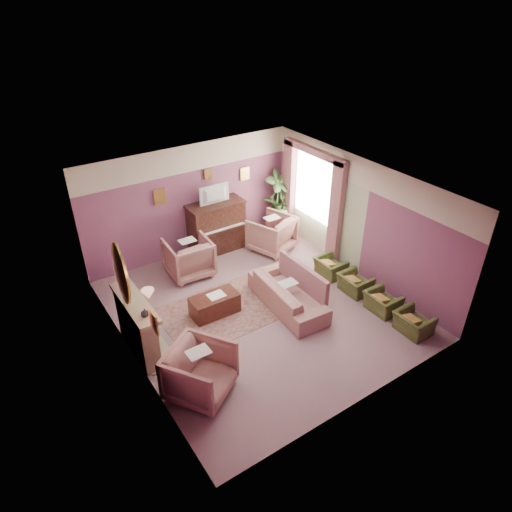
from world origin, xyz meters
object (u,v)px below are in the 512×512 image
olive_chair_d (331,265)px  side_table (278,221)px  olive_chair_b (383,299)px  olive_chair_c (355,281)px  floral_armchair_front (200,370)px  television (216,194)px  sofa (288,290)px  coffee_table (215,305)px  floral_armchair_left (189,255)px  olive_chair_a (414,320)px  floral_armchair_right (272,232)px  piano (217,227)px

olive_chair_d → side_table: size_ratio=0.98×
olive_chair_d → olive_chair_b: bearing=-90.0°
olive_chair_c → floral_armchair_front: bearing=-170.9°
television → side_table: (1.88, -0.05, -1.25)m
television → sofa: television is taller
olive_chair_c → television: bearing=116.3°
coffee_table → olive_chair_b: bearing=-32.2°
coffee_table → floral_armchair_left: size_ratio=0.97×
olive_chair_c → olive_chair_a: bearing=-90.0°
olive_chair_c → olive_chair_b: bearing=-90.0°
floral_armchair_front → coffee_table: bearing=54.6°
coffee_table → floral_armchair_right: (2.54, 1.51, 0.29)m
television → olive_chair_d: television is taller
floral_armchair_front → olive_chair_c: 4.30m
floral_armchair_left → olive_chair_c: (2.75, -2.72, -0.22)m
television → floral_armchair_right: bearing=-31.5°
floral_armchair_left → olive_chair_d: size_ratio=1.51×
floral_armchair_right → side_table: floral_armchair_right is taller
piano → coffee_table: 2.69m
floral_armchair_front → olive_chair_d: size_ratio=1.51×
sofa → olive_chair_d: (1.57, 0.39, -0.13)m
olive_chair_a → olive_chair_d: (0.00, 2.46, 0.00)m
sofa → olive_chair_c: bearing=-15.4°
olive_chair_b → coffee_table: bearing=147.8°
floral_armchair_front → olive_chair_b: size_ratio=1.51×
piano → olive_chair_c: 3.75m
piano → floral_armchair_left: 1.29m
sofa → floral_armchair_front: (-2.67, -1.11, 0.09)m
coffee_table → sofa: bearing=-24.0°
floral_armchair_front → side_table: 5.97m
sofa → olive_chair_c: (1.57, -0.43, -0.13)m
coffee_table → olive_chair_b: (3.00, -1.89, 0.07)m
floral_armchair_left → television: bearing=27.4°
floral_armchair_left → olive_chair_c: floral_armchair_left is taller
piano → olive_chair_a: size_ratio=2.05×
floral_armchair_right → floral_armchair_front: same height
olive_chair_d → coffee_table: bearing=175.3°
piano → olive_chair_c: size_ratio=2.05×
coffee_table → floral_armchair_front: bearing=-125.4°
olive_chair_b → olive_chair_d: same height
sofa → olive_chair_c: size_ratio=3.05×
piano → olive_chair_c: (1.64, -3.35, -0.35)m
television → olive_chair_c: size_ratio=1.17×
piano → sofa: 2.93m
piano → television: (0.00, -0.05, 0.95)m
television → olive_chair_a: (1.64, -4.94, -1.30)m
piano → television: bearing=-90.0°
olive_chair_b → side_table: side_table is taller
piano → coffee_table: piano is taller
television → olive_chair_d: bearing=-56.6°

